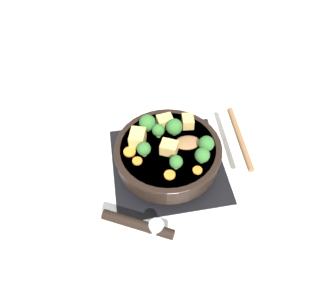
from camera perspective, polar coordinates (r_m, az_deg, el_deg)
ground_plane at (r=0.93m, az=-0.00°, el=-3.23°), size 2.40×2.40×0.00m
front_burner_grate at (r=0.92m, az=-0.00°, el=-2.80°), size 0.31×0.31×0.03m
skillet_pan at (r=0.88m, az=-0.05°, el=-1.15°), size 0.40×0.33×0.06m
wooden_spoon at (r=0.88m, az=8.40°, el=1.17°), size 0.22×0.19×0.02m
tofu_cube_center_large at (r=0.84m, az=0.15°, el=-0.14°), size 0.05×0.05×0.03m
tofu_cube_near_handle at (r=0.86m, az=-5.31°, el=1.59°), size 0.06×0.05×0.04m
tofu_cube_east_chunk at (r=0.90m, az=-0.54°, el=4.44°), size 0.04×0.05×0.03m
tofu_cube_west_chunk at (r=0.91m, az=3.48°, el=4.47°), size 0.04×0.03×0.03m
broccoli_floret_near_spoon at (r=0.87m, az=-1.71°, el=2.94°), size 0.03×0.03×0.04m
broccoli_floret_center_top at (r=0.81m, az=1.42°, el=-2.61°), size 0.03×0.03×0.04m
broccoli_floret_east_rim at (r=0.87m, az=1.08°, el=3.53°), size 0.04×0.04×0.05m
broccoli_floret_west_rim at (r=0.82m, az=5.99°, el=-1.44°), size 0.04×0.04×0.05m
broccoli_floret_north_edge at (r=0.89m, az=-3.61°, el=4.24°), size 0.04×0.04×0.05m
broccoli_floret_south_cluster at (r=0.83m, az=-4.22°, el=-0.32°), size 0.04×0.04×0.04m
broccoli_floret_mid_floret at (r=0.84m, az=6.69°, el=0.57°), size 0.04×0.04×0.05m
carrot_slice_orange_thin at (r=0.81m, az=0.29°, el=-4.88°), size 0.03×0.03×0.01m
carrot_slice_near_center at (r=0.86m, az=-6.73°, el=-0.69°), size 0.03×0.03×0.01m
carrot_slice_edge_slice at (r=0.82m, az=5.15°, el=-4.06°), size 0.02×0.02×0.01m
carrot_slice_under_broccoli at (r=0.84m, az=-5.37°, el=-2.44°), size 0.03×0.03×0.01m
salt_shaker at (r=0.78m, az=-1.97°, el=-14.74°), size 0.04×0.04×0.09m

